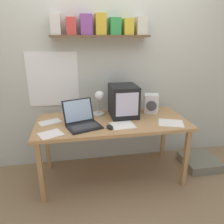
% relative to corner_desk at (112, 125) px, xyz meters
% --- Properties ---
extents(ground_plane, '(12.00, 12.00, 0.00)m').
position_rel_corner_desk_xyz_m(ground_plane, '(0.00, 0.00, -0.66)').
color(ground_plane, '#927350').
extents(back_wall, '(5.60, 0.24, 2.60)m').
position_rel_corner_desk_xyz_m(back_wall, '(-0.01, 0.47, 0.65)').
color(back_wall, beige).
rests_on(back_wall, ground_plane).
extents(corner_desk, '(1.65, 0.74, 0.72)m').
position_rel_corner_desk_xyz_m(corner_desk, '(0.00, 0.00, 0.00)').
color(corner_desk, tan).
rests_on(corner_desk, ground_plane).
extents(crt_monitor, '(0.31, 0.36, 0.36)m').
position_rel_corner_desk_xyz_m(crt_monitor, '(0.16, 0.14, 0.24)').
color(crt_monitor, black).
rests_on(crt_monitor, corner_desk).
extents(laptop, '(0.41, 0.41, 0.25)m').
position_rel_corner_desk_xyz_m(laptop, '(-0.34, -0.08, 0.12)').
color(laptop, black).
rests_on(laptop, corner_desk).
extents(desk_lamp, '(0.15, 0.19, 0.30)m').
position_rel_corner_desk_xyz_m(desk_lamp, '(-0.12, 0.18, 0.26)').
color(desk_lamp, white).
rests_on(desk_lamp, corner_desk).
extents(juice_glass, '(0.07, 0.07, 0.14)m').
position_rel_corner_desk_xyz_m(juice_glass, '(-0.48, 0.17, 0.12)').
color(juice_glass, white).
rests_on(juice_glass, corner_desk).
extents(space_heater, '(0.20, 0.18, 0.23)m').
position_rel_corner_desk_xyz_m(space_heater, '(0.52, 0.19, 0.17)').
color(space_heater, white).
rests_on(space_heater, corner_desk).
extents(computer_mouse, '(0.08, 0.11, 0.03)m').
position_rel_corner_desk_xyz_m(computer_mouse, '(-0.06, -0.21, 0.07)').
color(computer_mouse, black).
rests_on(computer_mouse, corner_desk).
extents(open_notebook, '(0.32, 0.29, 0.00)m').
position_rel_corner_desk_xyz_m(open_notebook, '(0.61, -0.19, 0.06)').
color(open_notebook, white).
rests_on(open_notebook, corner_desk).
extents(loose_paper_near_laptop, '(0.26, 0.23, 0.00)m').
position_rel_corner_desk_xyz_m(loose_paper_near_laptop, '(0.09, -0.16, 0.06)').
color(loose_paper_near_laptop, white).
rests_on(loose_paper_near_laptop, corner_desk).
extents(loose_paper_near_monitor, '(0.27, 0.25, 0.00)m').
position_rel_corner_desk_xyz_m(loose_paper_near_monitor, '(-0.64, -0.25, 0.06)').
color(loose_paper_near_monitor, white).
rests_on(loose_paper_near_monitor, corner_desk).
extents(printed_handout, '(0.27, 0.23, 0.00)m').
position_rel_corner_desk_xyz_m(printed_handout, '(-0.67, 0.07, 0.06)').
color(printed_handout, silver).
rests_on(printed_handout, corner_desk).
extents(floor_cushion, '(0.43, 0.43, 0.11)m').
position_rel_corner_desk_xyz_m(floor_cushion, '(1.16, 0.01, -0.61)').
color(floor_cushion, slate).
rests_on(floor_cushion, ground_plane).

